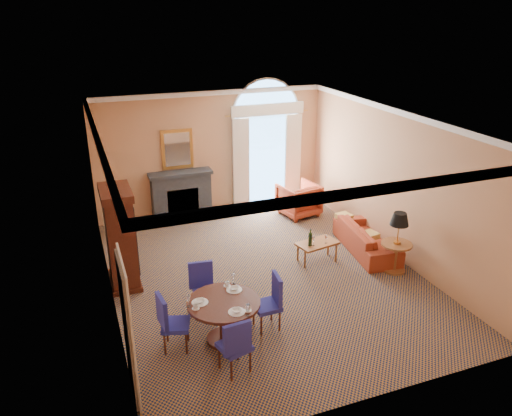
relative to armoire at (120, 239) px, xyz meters
name	(u,v)px	position (x,y,z in m)	size (l,w,h in m)	color
ground	(265,275)	(2.72, -0.72, -0.96)	(7.50, 7.50, 0.00)	#14203F
room_envelope	(252,149)	(2.69, -0.05, 1.55)	(6.04, 7.52, 3.45)	tan
armoire	(120,239)	(0.00, 0.00, 0.00)	(0.57, 1.01, 1.99)	#3C170D
dining_table	(224,312)	(1.31, -2.48, -0.41)	(1.19, 1.19, 0.95)	#3C170D
dining_chair_north	(203,285)	(1.21, -1.56, -0.41)	(0.50, 0.50, 0.97)	navy
dining_chair_south	(236,344)	(1.23, -3.33, -0.41)	(0.53, 0.53, 0.97)	navy
dining_chair_east	(272,299)	(2.18, -2.39, -0.41)	(0.47, 0.46, 0.97)	navy
dining_chair_west	(169,319)	(0.44, -2.38, -0.41)	(0.54, 0.54, 0.97)	navy
sofa	(367,238)	(5.27, -0.49, -0.66)	(2.05, 0.80, 0.60)	#9E361C
armchair	(299,200)	(4.73, 1.94, -0.53)	(0.92, 0.94, 0.86)	#9E361C
coffee_table	(317,244)	(3.98, -0.56, -0.54)	(0.95, 0.64, 0.82)	brown
side_table	(398,235)	(5.32, -1.49, -0.14)	(0.63, 0.63, 1.28)	brown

